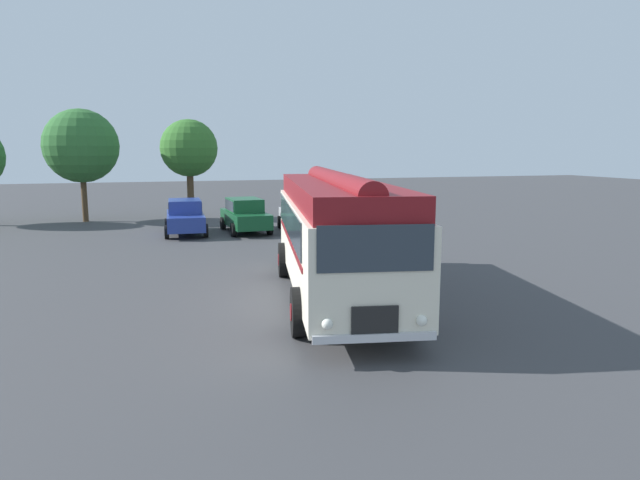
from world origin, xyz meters
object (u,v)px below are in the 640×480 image
at_px(vintage_bus, 336,230).
at_px(car_mid_right, 299,214).
at_px(car_near_left, 185,217).
at_px(car_mid_left, 245,215).

distance_m(vintage_bus, car_mid_right, 13.18).
height_order(vintage_bus, car_mid_right, vintage_bus).
relative_size(car_near_left, car_mid_right, 0.97).
xyz_separation_m(car_near_left, car_mid_right, (5.54, -0.63, 0.00)).
distance_m(car_mid_left, car_mid_right, 2.69).
bearing_deg(car_near_left, car_mid_right, -6.47).
relative_size(car_mid_left, car_mid_right, 0.98).
bearing_deg(car_mid_left, vintage_bus, -89.00).
bearing_deg(vintage_bus, car_near_left, 102.97).
xyz_separation_m(car_mid_left, car_mid_right, (2.65, -0.47, 0.00)).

